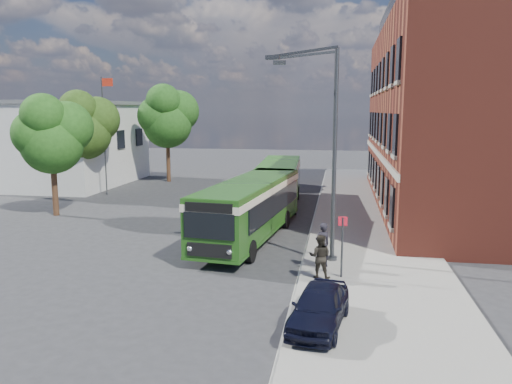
% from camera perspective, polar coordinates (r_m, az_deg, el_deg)
% --- Properties ---
extents(ground, '(120.00, 120.00, 0.00)m').
position_cam_1_polar(ground, '(24.47, -3.59, -6.12)').
color(ground, '#2A2A2C').
rests_on(ground, ground).
extents(pavement, '(6.00, 48.00, 0.15)m').
position_cam_1_polar(pavement, '(31.66, 12.27, -2.62)').
color(pavement, gray).
rests_on(pavement, ground).
extents(kerb_line, '(0.12, 48.00, 0.01)m').
position_cam_1_polar(kerb_line, '(31.67, 6.74, -2.60)').
color(kerb_line, beige).
rests_on(kerb_line, ground).
extents(brick_office, '(12.10, 26.00, 14.20)m').
position_cam_1_polar(brick_office, '(35.99, 23.71, 9.28)').
color(brick_office, maroon).
rests_on(brick_office, ground).
extents(white_building, '(9.40, 13.40, 7.30)m').
position_cam_1_polar(white_building, '(47.28, -20.20, 5.30)').
color(white_building, beige).
rests_on(white_building, ground).
extents(flagpole, '(0.95, 0.10, 9.00)m').
position_cam_1_polar(flagpole, '(40.20, -16.92, 6.68)').
color(flagpole, '#343638').
rests_on(flagpole, ground).
extents(street_lamp, '(2.96, 2.38, 9.00)m').
position_cam_1_polar(street_lamp, '(21.04, 7.98, 4.55)').
color(street_lamp, '#343638').
rests_on(street_lamp, ground).
extents(bus_stop_sign, '(0.35, 0.08, 2.52)m').
position_cam_1_polar(bus_stop_sign, '(19.41, 9.82, -5.74)').
color(bus_stop_sign, '#343638').
rests_on(bus_stop_sign, ground).
extents(bus_front, '(3.88, 11.61, 3.02)m').
position_cam_1_polar(bus_front, '(25.21, -0.63, -1.37)').
color(bus_front, '#204E15').
rests_on(bus_front, ground).
extents(bus_rear, '(3.09, 10.27, 3.02)m').
position_cam_1_polar(bus_rear, '(34.39, 2.67, 1.49)').
color(bus_rear, '#266619').
rests_on(bus_rear, ground).
extents(parked_car, '(2.00, 3.81, 1.24)m').
position_cam_1_polar(parked_car, '(15.25, 7.23, -12.85)').
color(parked_car, black).
rests_on(parked_car, pavement).
extents(pedestrian_a, '(0.81, 0.76, 1.86)m').
position_cam_1_polar(pedestrian_a, '(20.64, 7.60, -6.01)').
color(pedestrian_a, black).
rests_on(pedestrian_a, pavement).
extents(pedestrian_b, '(0.88, 0.71, 1.71)m').
position_cam_1_polar(pedestrian_b, '(19.30, 7.31, -7.32)').
color(pedestrian_b, black).
rests_on(pedestrian_b, pavement).
extents(tree_left, '(4.45, 4.23, 7.52)m').
position_cam_1_polar(tree_left, '(33.05, -22.33, 6.18)').
color(tree_left, '#3B2515').
rests_on(tree_left, ground).
extents(tree_mid, '(4.75, 4.52, 8.02)m').
position_cam_1_polar(tree_mid, '(40.15, -19.02, 7.29)').
color(tree_mid, '#3B2515').
rests_on(tree_mid, ground).
extents(tree_right, '(5.24, 4.98, 8.85)m').
position_cam_1_polar(tree_right, '(46.32, -10.08, 8.55)').
color(tree_right, '#3B2515').
rests_on(tree_right, ground).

